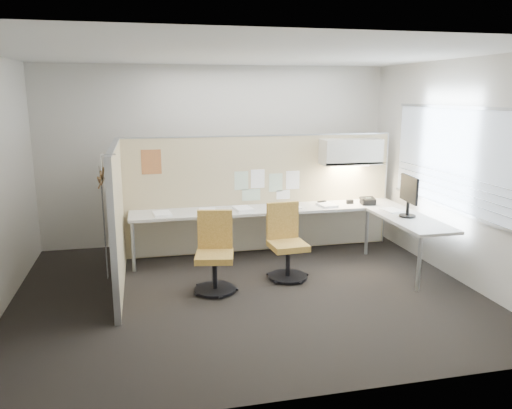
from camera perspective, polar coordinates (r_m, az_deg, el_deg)
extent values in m
cube|color=black|center=(6.21, -1.07, -9.91)|extent=(5.50, 4.50, 0.01)
cube|color=white|center=(5.75, -1.19, 16.92)|extent=(5.50, 4.50, 0.01)
cube|color=beige|center=(8.01, -4.42, 5.59)|extent=(5.50, 0.02, 2.80)
cube|color=beige|center=(3.69, 6.00, -2.73)|extent=(5.50, 0.02, 2.80)
cube|color=beige|center=(6.91, 21.84, 3.61)|extent=(0.02, 4.50, 2.80)
cube|color=#9CA7B5|center=(6.88, 21.77, 4.84)|extent=(0.01, 2.80, 1.30)
cube|color=tan|center=(7.57, 0.50, 1.19)|extent=(4.10, 0.06, 1.75)
cube|color=tan|center=(6.30, -15.54, -1.60)|extent=(0.06, 2.20, 1.75)
cube|color=beige|center=(7.30, 1.48, -0.56)|extent=(4.00, 0.60, 0.04)
cube|color=beige|center=(7.00, 17.26, -1.72)|extent=(0.60, 1.47, 0.04)
cube|color=beige|center=(7.64, 0.96, -2.78)|extent=(3.90, 0.02, 0.64)
cylinder|color=#A5A8AA|center=(6.94, -13.86, -4.76)|extent=(0.05, 0.05, 0.69)
cylinder|color=#A5A8AA|center=(6.41, 18.15, -6.48)|extent=(0.05, 0.05, 0.69)
cylinder|color=#A5A8AA|center=(7.65, 12.54, -3.08)|extent=(0.05, 0.05, 0.69)
cube|color=beige|center=(7.69, 10.76, 5.95)|extent=(0.90, 0.36, 0.38)
cube|color=#FFEABF|center=(7.72, 10.70, 4.40)|extent=(0.60, 0.06, 0.02)
cube|color=#8CBF8C|center=(7.43, -1.69, 2.74)|extent=(0.21, 0.00, 0.28)
cube|color=white|center=(7.48, 0.19, 2.96)|extent=(0.21, 0.00, 0.28)
cube|color=#8CBF8C|center=(7.56, 2.26, 2.52)|extent=(0.21, 0.00, 0.28)
cube|color=white|center=(7.62, 4.23, 2.81)|extent=(0.21, 0.00, 0.28)
cube|color=#8CBF8C|center=(7.50, -0.55, 1.13)|extent=(0.28, 0.00, 0.18)
cube|color=white|center=(7.62, 3.12, 1.14)|extent=(0.21, 0.00, 0.14)
cube|color=orange|center=(7.25, -11.88, 4.78)|extent=(0.28, 0.00, 0.35)
cylinder|color=black|center=(6.20, -4.70, -9.64)|extent=(0.51, 0.51, 0.03)
cylinder|color=black|center=(6.13, -4.73, -7.95)|extent=(0.06, 0.06, 0.39)
cube|color=#E3B354|center=(6.06, -4.77, -5.96)|extent=(0.53, 0.53, 0.08)
cube|color=#E3B354|center=(6.18, -4.70, -2.84)|extent=(0.43, 0.14, 0.49)
cylinder|color=black|center=(6.60, 3.62, -8.21)|extent=(0.51, 0.51, 0.03)
cylinder|color=black|center=(6.53, 3.65, -6.60)|extent=(0.06, 0.06, 0.39)
cube|color=#E3B354|center=(6.46, 3.68, -4.72)|extent=(0.48, 0.48, 0.08)
cube|color=#E3B354|center=(6.58, 3.06, -1.82)|extent=(0.43, 0.09, 0.49)
cylinder|color=black|center=(7.07, 16.89, -1.24)|extent=(0.22, 0.22, 0.02)
cylinder|color=black|center=(7.05, 16.94, -0.50)|extent=(0.04, 0.04, 0.20)
cube|color=black|center=(6.99, 17.09, 1.72)|extent=(0.10, 0.53, 0.36)
cube|color=black|center=(6.99, 17.09, 1.72)|extent=(0.06, 0.49, 0.31)
cube|color=black|center=(7.70, 12.66, 0.37)|extent=(0.22, 0.21, 0.12)
cylinder|color=black|center=(7.68, 12.00, 0.62)|extent=(0.06, 0.17, 0.04)
cube|color=black|center=(7.62, 7.53, 0.23)|extent=(0.15, 0.08, 0.05)
cube|color=black|center=(7.71, 10.67, 0.31)|extent=(0.10, 0.06, 0.06)
cube|color=silver|center=(5.22, -16.54, 5.52)|extent=(0.14, 0.02, 0.02)
cylinder|color=silver|center=(5.23, -17.25, 4.55)|extent=(0.02, 0.02, 0.14)
cube|color=#AD7F4C|center=(5.25, -17.15, 3.15)|extent=(0.02, 0.39, 0.12)
cube|color=#AD7F4C|center=(5.29, -17.43, 2.76)|extent=(0.02, 0.39, 0.12)
cube|color=#9A98A2|center=(5.32, -16.90, -3.02)|extent=(0.01, 0.07, 0.99)
cube|color=white|center=(7.02, -10.68, -1.03)|extent=(0.26, 0.33, 0.03)
cube|color=white|center=(7.12, -5.67, -0.71)|extent=(0.29, 0.34, 0.02)
cube|color=white|center=(7.16, -1.51, -0.50)|extent=(0.28, 0.33, 0.04)
cube|color=white|center=(7.37, 4.06, -0.25)|extent=(0.26, 0.32, 0.01)
cube|color=white|center=(7.50, 8.11, -0.06)|extent=(0.27, 0.33, 0.03)
cube|color=white|center=(7.37, 15.27, -0.65)|extent=(0.27, 0.33, 0.02)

